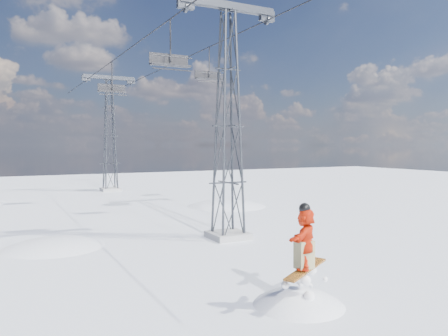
{
  "coord_description": "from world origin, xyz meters",
  "views": [
    {
      "loc": [
        -9.21,
        -10.77,
        4.58
      ],
      "look_at": [
        -1.33,
        4.34,
        3.69
      ],
      "focal_mm": 35.0,
      "sensor_mm": 36.0,
      "label": 1
    }
  ],
  "objects": [
    {
      "name": "ground",
      "position": [
        0.0,
        0.0,
        0.0
      ],
      "size": [
        120.0,
        120.0,
        0.0
      ],
      "primitive_type": "plane",
      "color": "white",
      "rests_on": "ground"
    },
    {
      "name": "lift_tower_far",
      "position": [
        0.8,
        33.0,
        5.47
      ],
      "size": [
        5.2,
        1.8,
        11.43
      ],
      "color": "#999999",
      "rests_on": "ground"
    },
    {
      "name": "lift_chair_near",
      "position": [
        -1.4,
        10.06,
        8.8
      ],
      "size": [
        2.07,
        0.59,
        2.56
      ],
      "color": "black",
      "rests_on": "ground"
    },
    {
      "name": "lift_chair_mid",
      "position": [
        3.0,
        14.75,
        9.02
      ],
      "size": [
        1.84,
        0.53,
        2.29
      ],
      "color": "black",
      "rests_on": "ground"
    },
    {
      "name": "haul_cables",
      "position": [
        0.8,
        19.5,
        10.85
      ],
      "size": [
        4.46,
        51.0,
        0.06
      ],
      "color": "black",
      "rests_on": "ground"
    },
    {
      "name": "lift_tower_near",
      "position": [
        0.8,
        8.0,
        5.47
      ],
      "size": [
        5.2,
        1.8,
        11.43
      ],
      "color": "#999999",
      "rests_on": "ground"
    },
    {
      "name": "lift_chair_far",
      "position": [
        -1.4,
        22.47,
        8.82
      ],
      "size": [
        2.05,
        0.59,
        2.54
      ],
      "color": "black",
      "rests_on": "ground"
    }
  ]
}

